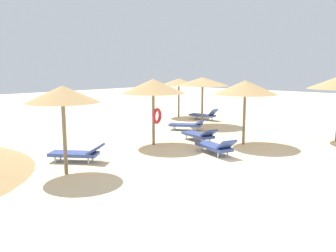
% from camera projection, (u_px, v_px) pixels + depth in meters
% --- Properties ---
extents(ground_plane, '(80.00, 80.00, 0.00)m').
position_uv_depth(ground_plane, '(239.00, 175.00, 10.80)').
color(ground_plane, beige).
extents(parasol_0, '(2.71, 2.71, 2.83)m').
position_uv_depth(parasol_0, '(153.00, 87.00, 14.67)').
color(parasol_0, '#75604C').
rests_on(parasol_0, ground).
extents(parasol_2, '(2.71, 2.71, 2.76)m').
position_uv_depth(parasol_2, '(245.00, 88.00, 14.77)').
color(parasol_2, '#75604C').
rests_on(parasol_2, ground).
extents(parasol_3, '(2.25, 2.25, 2.75)m').
position_uv_depth(parasol_3, '(63.00, 95.00, 10.48)').
color(parasol_3, '#75604C').
rests_on(parasol_3, ground).
extents(parasol_5, '(3.03, 3.03, 2.76)m').
position_uv_depth(parasol_5, '(203.00, 82.00, 19.91)').
color(parasol_5, '#75604C').
rests_on(parasol_5, ground).
extents(parasol_7, '(2.58, 2.58, 2.60)m').
position_uv_depth(parasol_7, '(179.00, 82.00, 23.29)').
color(parasol_7, '#75604C').
rests_on(parasol_7, ground).
extents(lounger_0, '(1.12, 2.01, 0.67)m').
position_uv_depth(lounger_0, '(200.00, 135.00, 15.67)').
color(lounger_0, '#33478C').
rests_on(lounger_0, ground).
extents(lounger_2, '(1.23, 2.00, 0.71)m').
position_uv_depth(lounger_2, '(216.00, 146.00, 13.32)').
color(lounger_2, '#33478C').
rests_on(lounger_2, ground).
extents(lounger_3, '(1.63, 1.92, 0.65)m').
position_uv_depth(lounger_3, '(78.00, 153.00, 12.26)').
color(lounger_3, '#33478C').
rests_on(lounger_3, ground).
extents(lounger_5, '(1.51, 1.98, 0.63)m').
position_uv_depth(lounger_5, '(188.00, 125.00, 18.54)').
color(lounger_5, '#33478C').
rests_on(lounger_5, ground).
extents(lounger_7, '(0.78, 1.91, 0.76)m').
position_uv_depth(lounger_7, '(204.00, 115.00, 22.31)').
color(lounger_7, '#33478C').
rests_on(lounger_7, ground).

